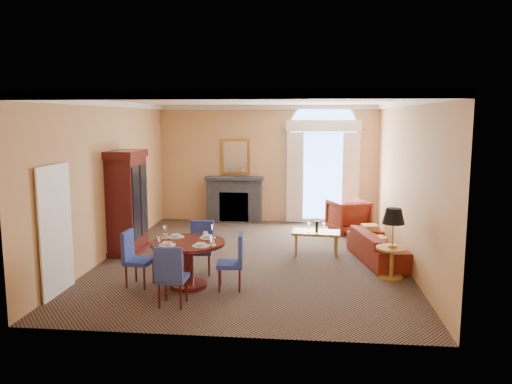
# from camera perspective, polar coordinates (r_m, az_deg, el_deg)

# --- Properties ---
(ground) EXTENTS (7.50, 7.50, 0.00)m
(ground) POSITION_cam_1_polar(r_m,az_deg,el_deg) (10.35, -0.28, -7.55)
(ground) COLOR #101A32
(ground) RESTS_ON ground
(room_envelope) EXTENTS (6.04, 7.52, 3.45)m
(room_envelope) POSITION_cam_1_polar(r_m,az_deg,el_deg) (10.62, -0.05, 6.61)
(room_envelope) COLOR tan
(room_envelope) RESTS_ON ground
(armoire) EXTENTS (0.63, 1.11, 2.18)m
(armoire) POSITION_cam_1_polar(r_m,az_deg,el_deg) (10.92, -14.52, -1.30)
(armoire) COLOR #3A0D0D
(armoire) RESTS_ON ground
(dining_table) EXTENTS (1.26, 1.26, 0.99)m
(dining_table) POSITION_cam_1_polar(r_m,az_deg,el_deg) (8.58, -7.75, -6.97)
(dining_table) COLOR #3A0D0D
(dining_table) RESTS_ON ground
(dining_chair_north) EXTENTS (0.50, 0.50, 0.96)m
(dining_chair_north) POSITION_cam_1_polar(r_m,az_deg,el_deg) (9.36, -6.31, -5.86)
(dining_chair_north) COLOR navy
(dining_chair_north) RESTS_ON ground
(dining_chair_south) EXTENTS (0.44, 0.46, 0.96)m
(dining_chair_south) POSITION_cam_1_polar(r_m,az_deg,el_deg) (7.72, -9.73, -9.05)
(dining_chair_south) COLOR navy
(dining_chair_south) RESTS_ON ground
(dining_chair_east) EXTENTS (0.48, 0.47, 0.96)m
(dining_chair_east) POSITION_cam_1_polar(r_m,az_deg,el_deg) (8.39, -2.41, -7.51)
(dining_chair_east) COLOR navy
(dining_chair_east) RESTS_ON ground
(dining_chair_west) EXTENTS (0.49, 0.49, 0.96)m
(dining_chair_west) POSITION_cam_1_polar(r_m,az_deg,el_deg) (8.81, -13.78, -6.97)
(dining_chair_west) COLOR navy
(dining_chair_west) RESTS_ON ground
(sofa) EXTENTS (1.19, 2.14, 0.59)m
(sofa) POSITION_cam_1_polar(r_m,az_deg,el_deg) (10.36, 13.99, -6.09)
(sofa) COLOR maroon
(sofa) RESTS_ON ground
(armchair) EXTENTS (1.17, 1.18, 0.82)m
(armchair) POSITION_cam_1_polar(r_m,az_deg,el_deg) (12.76, 10.49, -2.71)
(armchair) COLOR maroon
(armchair) RESTS_ON ground
(coffee_table) EXTENTS (1.02, 0.62, 0.80)m
(coffee_table) POSITION_cam_1_polar(r_m,az_deg,el_deg) (10.57, 6.89, -4.71)
(coffee_table) COLOR #B08235
(coffee_table) RESTS_ON ground
(side_table) EXTENTS (0.57, 0.57, 1.25)m
(side_table) POSITION_cam_1_polar(r_m,az_deg,el_deg) (9.20, 15.37, -4.66)
(side_table) COLOR #B08235
(side_table) RESTS_ON ground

